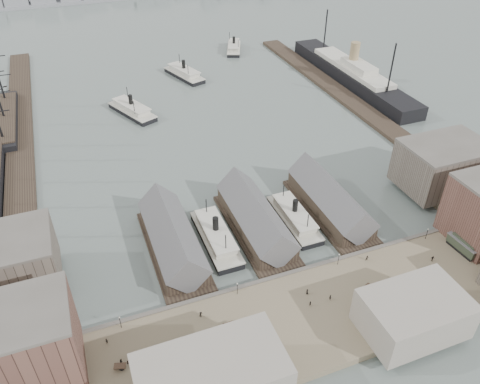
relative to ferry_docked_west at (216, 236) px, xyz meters
name	(u,v)px	position (x,y,z in m)	size (l,w,h in m)	color
ground	(278,267)	(13.00, -16.20, -2.31)	(900.00, 900.00, 0.00)	#586661
quay	(312,317)	(13.00, -36.20, -1.31)	(180.00, 30.00, 2.00)	#786A51
seawall	(286,276)	(13.00, -21.40, -1.16)	(180.00, 1.20, 2.30)	#59544C
west_wharf	(20,143)	(-55.00, 83.80, -1.51)	(10.00, 220.00, 1.60)	#2D231C
east_wharf	(347,98)	(91.00, 73.80, -1.51)	(10.00, 180.00, 1.60)	#2D231C
ferry_shed_west	(172,239)	(-13.00, 0.68, 2.33)	(14.00, 42.00, 12.60)	#2D231C
ferry_shed_center	(255,219)	(13.00, 0.68, 2.33)	(14.00, 42.00, 12.60)	#2D231C
ferry_shed_east	(330,201)	(39.00, 0.68, 2.33)	(14.00, 42.00, 12.60)	#2D231C
warehouse_west_back	(4,265)	(-57.00, 1.80, 6.69)	(26.00, 20.00, 14.00)	#60564C
warehouse_east_back	(443,166)	(81.00, -1.20, 7.19)	(28.00, 20.00, 15.00)	#60564C
street_bldg_center	(414,314)	(33.00, -48.20, 4.69)	(24.00, 16.00, 10.00)	gray
street_bldg_west	(212,381)	(-17.00, -48.20, 5.69)	(30.00, 16.00, 12.00)	gray
lamp_post_far_w	(120,320)	(-32.00, -23.20, 2.40)	(0.44, 0.44, 3.92)	black
lamp_post_near_w	(237,286)	(-2.00, -23.20, 2.40)	(0.44, 0.44, 3.92)	black
lamp_post_near_e	(339,257)	(28.00, -23.20, 2.40)	(0.44, 0.44, 3.92)	black
lamp_post_far_e	(427,232)	(58.00, -23.20, 2.40)	(0.44, 0.44, 3.92)	black
ferry_docked_west	(216,236)	(0.00, 0.00, 0.00)	(8.28, 27.61, 9.86)	black
ferry_docked_east	(294,217)	(26.00, -0.04, -0.13)	(7.80, 26.01, 9.29)	black
ferry_open_near	(132,109)	(-7.59, 95.52, -0.01)	(18.41, 28.57, 9.83)	black
ferry_open_mid	(184,73)	(26.03, 129.22, -0.01)	(16.28, 28.74, 9.83)	black
ferry_open_far	(234,47)	(64.94, 158.90, -0.23)	(16.20, 25.84, 8.88)	black
sailing_ship_mid	(5,119)	(-60.59, 104.45, 0.55)	(9.71, 56.11, 39.92)	black
ocean_steamer	(352,73)	(105.00, 92.90, 2.04)	(13.84, 101.17, 20.23)	black
tram	(462,246)	(64.01, -31.14, 1.51)	(3.24, 10.15, 3.56)	black
horse_cart_left	(128,362)	(-32.28, -33.85, 0.50)	(4.83, 2.70, 1.60)	black
horse_cart_center	(235,323)	(-6.17, -32.51, 0.47)	(4.79, 1.53, 1.48)	black
horse_cart_right	(375,287)	(32.16, -34.82, 0.50)	(4.83, 3.13, 1.61)	black
pedestrian_0	(107,341)	(-35.87, -26.48, 0.51)	(0.60, 0.44, 1.63)	black
pedestrian_1	(121,362)	(-33.59, -33.31, 0.56)	(0.85, 0.66, 1.75)	black
pedestrian_2	(201,315)	(-13.09, -27.04, 0.54)	(1.10, 0.63, 1.70)	black
pedestrian_3	(275,341)	(0.81, -40.63, 0.51)	(0.96, 0.40, 1.64)	black
pedestrian_4	(307,292)	(14.94, -29.78, 0.49)	(0.78, 0.51, 1.60)	black
pedestrian_5	(330,297)	(19.46, -33.70, 0.56)	(0.63, 0.46, 1.74)	black
pedestrian_6	(367,258)	(36.55, -24.75, 0.53)	(0.81, 0.63, 1.67)	black
pedestrian_7	(420,294)	(41.60, -40.96, 0.51)	(1.06, 0.61, 1.64)	black
pedestrian_8	(432,259)	(53.49, -31.53, 0.60)	(1.07, 0.45, 1.83)	black
pedestrian_10	(310,303)	(13.80, -33.53, 0.48)	(0.58, 0.42, 1.59)	black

